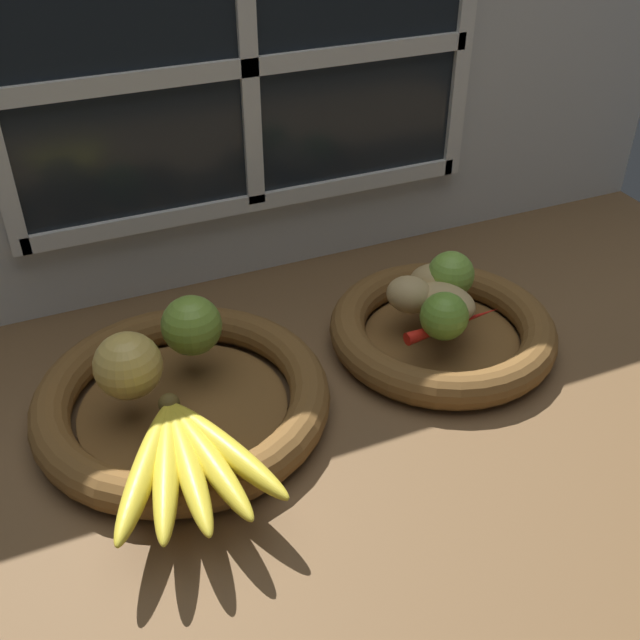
# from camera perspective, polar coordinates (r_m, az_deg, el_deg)

# --- Properties ---
(ground_plane) EXTENTS (1.40, 0.90, 0.03)m
(ground_plane) POSITION_cam_1_polar(r_m,az_deg,el_deg) (0.95, 1.03, -5.30)
(ground_plane) COLOR brown
(back_wall) EXTENTS (1.40, 0.05, 0.55)m
(back_wall) POSITION_cam_1_polar(r_m,az_deg,el_deg) (1.05, -5.73, 17.19)
(back_wall) COLOR silver
(back_wall) RESTS_ON ground_plane
(fruit_bowl_left) EXTENTS (0.34, 0.34, 0.05)m
(fruit_bowl_left) POSITION_cam_1_polar(r_m,az_deg,el_deg) (0.89, -10.35, -5.93)
(fruit_bowl_left) COLOR brown
(fruit_bowl_left) RESTS_ON ground_plane
(fruit_bowl_right) EXTENTS (0.29, 0.29, 0.05)m
(fruit_bowl_right) POSITION_cam_1_polar(r_m,az_deg,el_deg) (1.00, 9.20, -0.77)
(fruit_bowl_right) COLOR brown
(fruit_bowl_right) RESTS_ON ground_plane
(apple_green_back) EXTENTS (0.07, 0.07, 0.07)m
(apple_green_back) POSITION_cam_1_polar(r_m,az_deg,el_deg) (0.90, -9.67, -0.41)
(apple_green_back) COLOR #7AA338
(apple_green_back) RESTS_ON fruit_bowl_left
(apple_golden_left) EXTENTS (0.08, 0.08, 0.08)m
(apple_golden_left) POSITION_cam_1_polar(r_m,az_deg,el_deg) (0.85, -14.30, -3.36)
(apple_golden_left) COLOR #DBB756
(apple_golden_left) RESTS_ON fruit_bowl_left
(banana_bunch_front) EXTENTS (0.18, 0.20, 0.03)m
(banana_bunch_front) POSITION_cam_1_polar(r_m,az_deg,el_deg) (0.77, -10.06, -10.36)
(banana_bunch_front) COLOR yellow
(banana_bunch_front) RESTS_ON fruit_bowl_left
(potato_large) EXTENTS (0.09, 0.10, 0.04)m
(potato_large) POSITION_cam_1_polar(r_m,az_deg,el_deg) (0.97, 9.44, 1.39)
(potato_large) COLOR tan
(potato_large) RESTS_ON fruit_bowl_right
(potato_back) EXTENTS (0.10, 0.09, 0.04)m
(potato_back) POSITION_cam_1_polar(r_m,az_deg,el_deg) (1.01, 9.14, 2.98)
(potato_back) COLOR tan
(potato_back) RESTS_ON fruit_bowl_right
(potato_oblong) EXTENTS (0.08, 0.08, 0.05)m
(potato_oblong) POSITION_cam_1_polar(r_m,az_deg,el_deg) (0.98, 6.78, 1.92)
(potato_oblong) COLOR tan
(potato_oblong) RESTS_ON fruit_bowl_right
(lime_near) EXTENTS (0.06, 0.06, 0.06)m
(lime_near) POSITION_cam_1_polar(r_m,az_deg,el_deg) (0.93, 9.36, 0.28)
(lime_near) COLOR #6B9E33
(lime_near) RESTS_ON fruit_bowl_right
(lime_far) EXTENTS (0.06, 0.06, 0.06)m
(lime_far) POSITION_cam_1_polar(r_m,az_deg,el_deg) (1.01, 9.84, 3.41)
(lime_far) COLOR #7AAD3D
(lime_far) RESTS_ON fruit_bowl_right
(chili_pepper) EXTENTS (0.14, 0.03, 0.02)m
(chili_pepper) POSITION_cam_1_polar(r_m,az_deg,el_deg) (0.96, 10.12, -0.25)
(chili_pepper) COLOR red
(chili_pepper) RESTS_ON fruit_bowl_right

